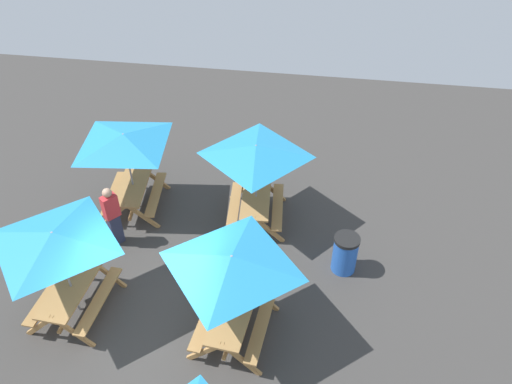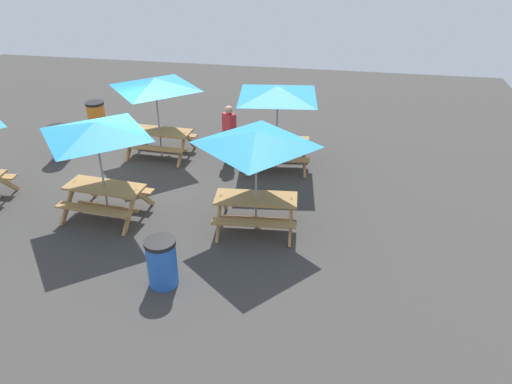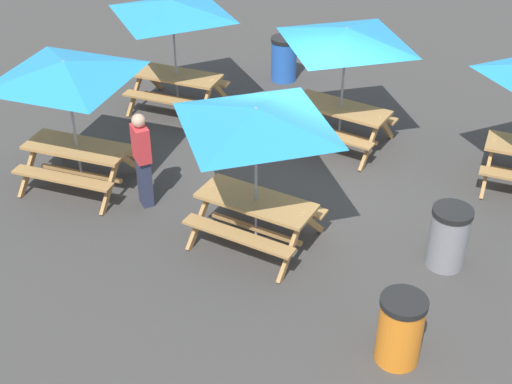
% 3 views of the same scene
% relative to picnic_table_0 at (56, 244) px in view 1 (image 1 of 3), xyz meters
% --- Properties ---
extents(ground_plane, '(24.00, 24.00, 0.00)m').
position_rel_picnic_table_0_xyz_m(ground_plane, '(0.16, 1.79, -1.99)').
color(ground_plane, '#3D3A38').
rests_on(ground_plane, ground).
extents(picnic_table_0, '(2.11, 2.11, 2.34)m').
position_rel_picnic_table_0_xyz_m(picnic_table_0, '(0.00, 0.00, 0.00)').
color(picnic_table_0, '#A87A44').
rests_on(picnic_table_0, ground).
extents(picnic_table_1, '(2.17, 2.17, 2.34)m').
position_rel_picnic_table_0_xyz_m(picnic_table_1, '(-3.42, 3.33, 0.00)').
color(picnic_table_1, '#A87A44').
rests_on(picnic_table_1, ground).
extents(picnic_table_3, '(2.18, 2.18, 2.34)m').
position_rel_picnic_table_0_xyz_m(picnic_table_3, '(0.08, 3.43, 0.00)').
color(picnic_table_3, '#A87A44').
rests_on(picnic_table_3, ground).
extents(picnic_table_4, '(2.81, 2.81, 2.34)m').
position_rel_picnic_table_0_xyz_m(picnic_table_4, '(-3.41, 0.11, 0.00)').
color(picnic_table_4, '#A87A44').
rests_on(picnic_table_4, ground).
extents(trash_bin_blue, '(0.59, 0.59, 0.98)m').
position_rel_picnic_table_0_xyz_m(trash_bin_blue, '(-2.05, 5.59, -1.49)').
color(trash_bin_blue, blue).
rests_on(trash_bin_blue, ground).
extents(person_standing, '(0.42, 0.40, 1.67)m').
position_rel_picnic_table_0_xyz_m(person_standing, '(-2.08, 0.10, -1.10)').
color(person_standing, '#2D334C').
rests_on(person_standing, ground).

